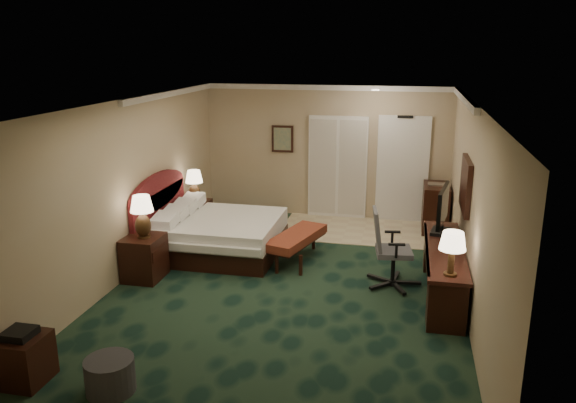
% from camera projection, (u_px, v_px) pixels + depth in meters
% --- Properties ---
extents(floor, '(5.00, 7.50, 0.00)m').
position_uv_depth(floor, '(287.00, 288.00, 8.28)').
color(floor, black).
rests_on(floor, ground).
extents(ceiling, '(5.00, 7.50, 0.00)m').
position_uv_depth(ceiling, '(287.00, 104.00, 7.56)').
color(ceiling, white).
rests_on(ceiling, wall_back).
extents(wall_back, '(5.00, 0.00, 2.70)m').
position_uv_depth(wall_back, '(326.00, 152.00, 11.45)').
color(wall_back, tan).
rests_on(wall_back, ground).
extents(wall_front, '(5.00, 0.00, 2.70)m').
position_uv_depth(wall_front, '(186.00, 325.00, 4.39)').
color(wall_front, tan).
rests_on(wall_front, ground).
extents(wall_left, '(0.00, 7.50, 2.70)m').
position_uv_depth(wall_left, '(125.00, 191.00, 8.43)').
color(wall_left, tan).
rests_on(wall_left, ground).
extents(wall_right, '(0.00, 7.50, 2.70)m').
position_uv_depth(wall_right, '(472.00, 211.00, 7.41)').
color(wall_right, tan).
rests_on(wall_right, ground).
extents(crown_molding, '(5.00, 7.50, 0.10)m').
position_uv_depth(crown_molding, '(287.00, 107.00, 7.57)').
color(crown_molding, white).
rests_on(crown_molding, wall_back).
extents(tile_patch, '(3.20, 1.70, 0.01)m').
position_uv_depth(tile_patch, '(364.00, 230.00, 10.83)').
color(tile_patch, '#C4B28B').
rests_on(tile_patch, ground).
extents(headboard, '(0.12, 2.00, 1.40)m').
position_uv_depth(headboard, '(159.00, 213.00, 9.53)').
color(headboard, '#4C090F').
rests_on(headboard, ground).
extents(entry_door, '(1.02, 0.06, 2.18)m').
position_uv_depth(entry_door, '(402.00, 170.00, 11.19)').
color(entry_door, white).
rests_on(entry_door, ground).
extents(closet_doors, '(1.20, 0.06, 2.10)m').
position_uv_depth(closet_doors, '(337.00, 167.00, 11.44)').
color(closet_doors, '#B5B1AB').
rests_on(closet_doors, ground).
extents(wall_art, '(0.45, 0.06, 0.55)m').
position_uv_depth(wall_art, '(283.00, 139.00, 11.53)').
color(wall_art, '#506B62').
rests_on(wall_art, wall_back).
extents(wall_mirror, '(0.05, 0.95, 0.75)m').
position_uv_depth(wall_mirror, '(466.00, 185.00, 7.93)').
color(wall_mirror, white).
rests_on(wall_mirror, wall_right).
extents(bed, '(1.96, 1.82, 0.62)m').
position_uv_depth(bed, '(221.00, 236.00, 9.61)').
color(bed, white).
rests_on(bed, ground).
extents(nightstand_near, '(0.54, 0.62, 0.67)m').
position_uv_depth(nightstand_near, '(144.00, 258.00, 8.55)').
color(nightstand_near, black).
rests_on(nightstand_near, ground).
extents(nightstand_far, '(0.50, 0.57, 0.62)m').
position_uv_depth(nightstand_far, '(196.00, 217.00, 10.64)').
color(nightstand_far, black).
rests_on(nightstand_far, ground).
extents(lamp_near, '(0.42, 0.42, 0.65)m').
position_uv_depth(lamp_near, '(142.00, 217.00, 8.35)').
color(lamp_near, '#32220D').
rests_on(lamp_near, nightstand_near).
extents(lamp_far, '(0.33, 0.33, 0.61)m').
position_uv_depth(lamp_far, '(194.00, 186.00, 10.43)').
color(lamp_far, '#32220D').
rests_on(lamp_far, nightstand_far).
extents(bed_bench, '(0.86, 1.47, 0.47)m').
position_uv_depth(bed_bench, '(296.00, 247.00, 9.29)').
color(bed_bench, maroon).
rests_on(bed_bench, ground).
extents(ottoman, '(0.54, 0.54, 0.36)m').
position_uv_depth(ottoman, '(110.00, 375.00, 5.78)').
color(ottoman, '#353535').
rests_on(ottoman, ground).
extents(side_table, '(0.49, 0.49, 0.53)m').
position_uv_depth(side_table, '(23.00, 359.00, 5.92)').
color(side_table, black).
rests_on(side_table, ground).
extents(desk, '(0.53, 2.46, 0.71)m').
position_uv_depth(desk, '(443.00, 271.00, 7.99)').
color(desk, black).
rests_on(desk, ground).
extents(tv, '(0.23, 0.91, 0.71)m').
position_uv_depth(tv, '(443.00, 211.00, 8.41)').
color(tv, black).
rests_on(tv, desk).
extents(desk_lamp, '(0.40, 0.40, 0.58)m').
position_uv_depth(desk_lamp, '(452.00, 253.00, 6.87)').
color(desk_lamp, '#32220D').
rests_on(desk_lamp, desk).
extents(desk_chair, '(0.76, 0.73, 1.17)m').
position_uv_depth(desk_chair, '(394.00, 248.00, 8.23)').
color(desk_chair, '#41404B').
rests_on(desk_chair, ground).
extents(minibar, '(0.48, 0.86, 0.91)m').
position_uv_depth(minibar, '(435.00, 208.00, 10.73)').
color(minibar, black).
rests_on(minibar, ground).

